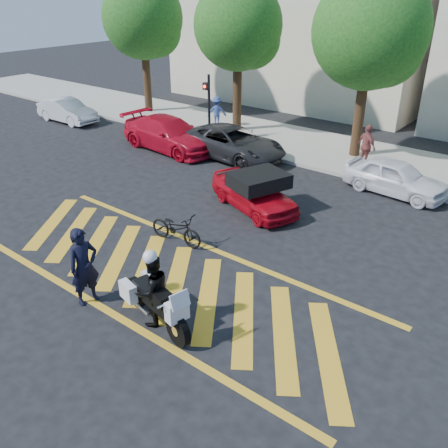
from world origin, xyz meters
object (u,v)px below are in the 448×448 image
Objects in this scene: red_convertible at (254,192)px; parked_far_left at (67,111)px; bicycle at (176,228)px; parked_mid_right at (395,177)px; parked_mid_left at (232,143)px; officer_bike at (84,267)px; police_motorcycle at (154,301)px; officer_moto at (153,291)px; parked_left at (169,134)px.

red_convertible is 14.84m from parked_far_left.
parked_mid_right reaches higher than bicycle.
parked_far_left is 0.77× the size of parked_mid_left.
parked_mid_left is at bearing 20.70° from bicycle.
parked_mid_right reaches higher than parked_far_left.
parked_mid_left is at bearing 29.68° from officer_bike.
officer_bike reaches higher than red_convertible.
officer_moto is at bearing -140.39° from police_motorcycle.
officer_moto is (1.86, 0.43, -0.11)m from officer_bike.
parked_left is 10.15m from parked_mid_right.
parked_mid_left is (-3.63, 10.57, -0.31)m from officer_bike.
officer_bike is 0.52× the size of parked_far_left.
officer_bike is 3.53m from bicycle.
parked_left reaches higher than police_motorcycle.
red_convertible is (-1.75, 6.43, -0.25)m from officer_moto.
police_motorcycle is (2.21, -3.04, 0.13)m from bicycle.
officer_moto is 0.35× the size of parked_left.
police_motorcycle is 18.78m from parked_far_left.
officer_bike reaches higher than parked_mid_right.
police_motorcycle is at bearing -147.46° from parked_mid_left.
police_motorcycle is 0.68× the size of red_convertible.
parked_left is at bearing 109.80° from parked_mid_left.
bicycle is 0.36× the size of parked_left.
parked_mid_left is at bearing -138.70° from officer_moto.
officer_bike is 11.78m from parked_left.
parked_mid_right is at bearing -86.92° from parked_far_left.
officer_bike is at bearing -157.04° from parked_mid_left.
officer_bike is 11.64m from parked_mid_right.
parked_mid_right is (3.74, 7.64, 0.16)m from bicycle.
red_convertible is 0.74× the size of parked_mid_left.
officer_bike is 1.97m from police_motorcycle.
parked_far_left is at bearing 98.52° from parked_mid_left.
red_convertible reaches higher than bicycle.
officer_moto reaches higher than parked_far_left.
bicycle is 0.48× the size of parked_mid_right.
parked_mid_right is (17.86, 1.40, 0.01)m from parked_far_left.
red_convertible is at bearing -102.52° from parked_far_left.
parked_left is at bearing 87.47° from red_convertible.
police_motorcycle is 12.60m from parked_left.
parked_mid_left is at bearing -70.31° from parked_left.
police_motorcycle is 0.66× the size of parked_far_left.
officer_bike reaches higher than bicycle.
bicycle is at bearing -166.99° from red_convertible.
police_motorcycle reaches higher than bicycle.
officer_bike is 1.91m from officer_moto.
officer_moto is 0.46× the size of parked_far_left.
parked_far_left is at bearing 99.35° from red_convertible.
parked_left reaches higher than bicycle.
parked_left reaches higher than parked_far_left.
bicycle is 0.37× the size of parked_mid_left.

